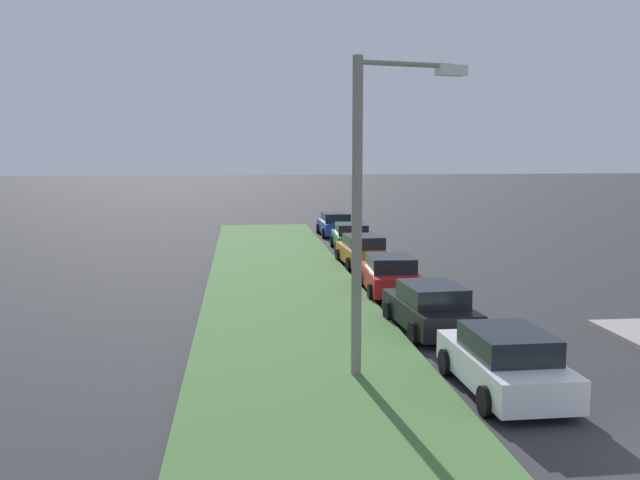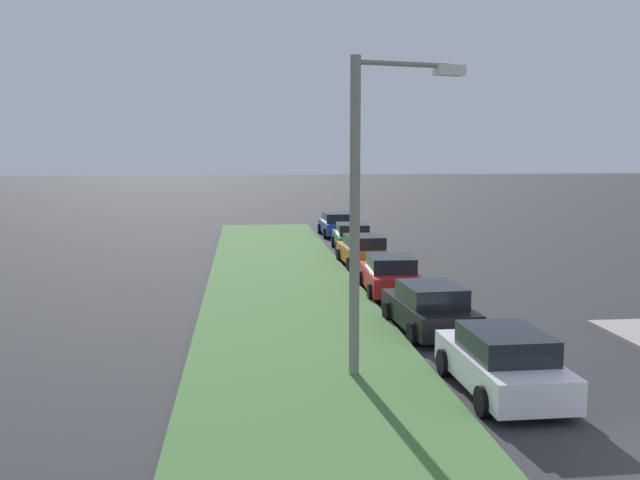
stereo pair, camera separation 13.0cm
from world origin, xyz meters
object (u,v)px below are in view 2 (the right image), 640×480
(parked_car_white, at_px, (503,362))
(parked_car_orange, at_px, (363,251))
(parked_car_green, at_px, (352,237))
(parked_car_blue, at_px, (337,225))
(parked_car_red, at_px, (390,275))
(parked_car_black, at_px, (430,308))
(streetlight, at_px, (369,193))

(parked_car_white, height_order, parked_car_orange, same)
(parked_car_green, bearing_deg, parked_car_blue, 2.56)
(parked_car_orange, height_order, parked_car_green, same)
(parked_car_green, bearing_deg, parked_car_red, -179.08)
(parked_car_blue, bearing_deg, parked_car_black, 178.11)
(parked_car_orange, height_order, streetlight, streetlight)
(parked_car_white, distance_m, streetlight, 4.83)
(parked_car_black, relative_size, streetlight, 0.59)
(parked_car_white, distance_m, parked_car_green, 22.97)
(parked_car_orange, height_order, parked_car_blue, same)
(parked_car_black, height_order, streetlight, streetlight)
(parked_car_black, xyz_separation_m, parked_car_blue, (24.16, -0.36, 0.00))
(parked_car_green, distance_m, streetlight, 21.99)
(parked_car_black, xyz_separation_m, streetlight, (-3.95, 2.55, 3.67))
(parked_car_red, relative_size, parked_car_blue, 1.01)
(streetlight, bearing_deg, parked_car_green, -7.68)
(parked_car_white, height_order, parked_car_green, same)
(parked_car_red, bearing_deg, parked_car_white, -176.62)
(parked_car_white, relative_size, parked_car_green, 0.99)
(parked_car_black, xyz_separation_m, parked_car_orange, (12.17, -0.06, 0.00))
(parked_car_black, distance_m, parked_car_green, 17.54)
(parked_car_red, xyz_separation_m, parked_car_green, (11.81, -0.36, 0.00))
(parked_car_red, height_order, parked_car_orange, same)
(parked_car_black, height_order, parked_car_green, same)
(parked_car_blue, relative_size, streetlight, 0.58)
(parked_car_green, bearing_deg, parked_car_black, -178.47)
(parked_car_orange, bearing_deg, parked_car_white, 178.09)
(parked_car_green, bearing_deg, parked_car_orange, 179.64)
(parked_car_white, bearing_deg, parked_car_green, -1.27)
(parked_car_white, relative_size, parked_car_red, 0.99)
(parked_car_red, height_order, streetlight, streetlight)
(parked_car_black, bearing_deg, parked_car_blue, -4.28)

